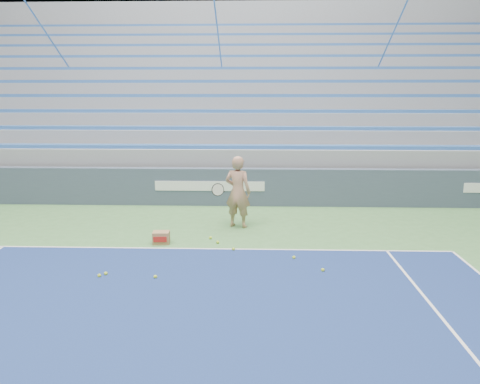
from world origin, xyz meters
name	(u,v)px	position (x,y,z in m)	size (l,w,h in m)	color
sponsor_barrier	(210,187)	(0.00, 15.88, 0.55)	(30.00, 0.32, 1.10)	#3B485A
bleachers	(223,115)	(0.00, 21.60, 2.36)	(31.00, 9.15, 7.30)	gray
tennis_player	(238,192)	(0.90, 13.61, 0.89)	(0.98, 0.92, 1.78)	tan
ball_box	(161,238)	(-0.74, 12.24, 0.14)	(0.38, 0.31, 0.27)	#947047
tennis_ball_0	(99,276)	(-1.48, 10.29, 0.03)	(0.07, 0.07, 0.07)	#C4E02D
tennis_ball_1	(233,249)	(0.88, 11.82, 0.03)	(0.07, 0.07, 0.07)	#C4E02D
tennis_ball_2	(211,238)	(0.32, 12.59, 0.03)	(0.07, 0.07, 0.07)	#C4E02D
tennis_ball_3	(106,274)	(-1.39, 10.38, 0.03)	(0.07, 0.07, 0.07)	#C4E02D
tennis_ball_4	(323,270)	(2.61, 10.70, 0.03)	(0.07, 0.07, 0.07)	#C4E02D
tennis_ball_5	(218,242)	(0.51, 12.27, 0.03)	(0.07, 0.07, 0.07)	#C4E02D
tennis_ball_6	(294,257)	(2.12, 11.35, 0.03)	(0.07, 0.07, 0.07)	#C4E02D
tennis_ball_7	(155,277)	(-0.45, 10.26, 0.03)	(0.07, 0.07, 0.07)	#C4E02D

